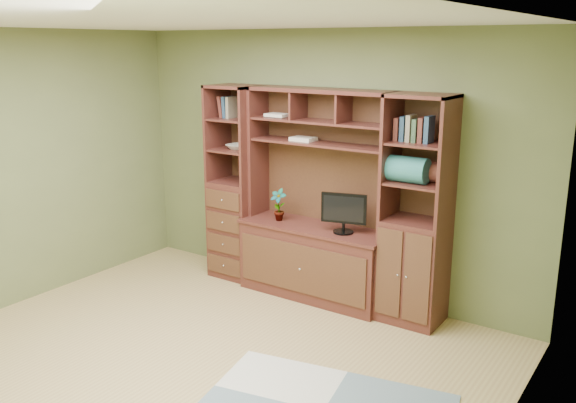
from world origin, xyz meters
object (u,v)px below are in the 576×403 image
Objects in this scene: center_hutch at (315,197)px; right_tower at (416,212)px; left_tower at (236,183)px; monitor at (344,206)px.

center_hutch is 1.03m from right_tower.
right_tower is (2.02, 0.00, 0.00)m from left_tower.
monitor is at bearing -173.73° from right_tower.
left_tower is 2.02m from right_tower.
left_tower is at bearing 177.71° from center_hutch.
center_hutch is 1.00m from left_tower.
left_tower and right_tower have the same top height.
right_tower is at bearing 2.23° from center_hutch.
center_hutch is 1.00× the size of left_tower.
left_tower is 3.90× the size of monitor.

